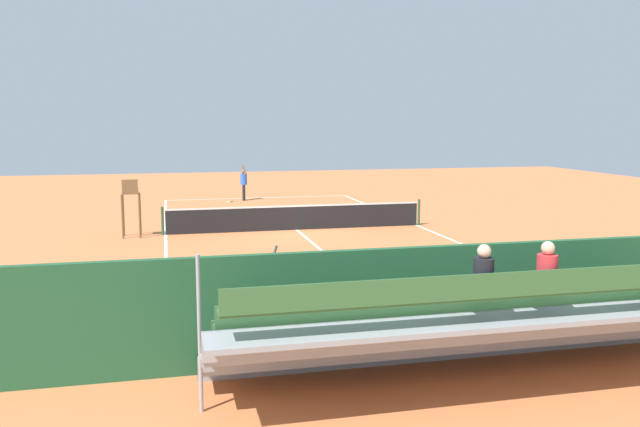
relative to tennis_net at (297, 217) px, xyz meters
name	(u,v)px	position (x,y,z in m)	size (l,w,h in m)	color
ground_plane	(297,230)	(0.00, 0.00, -0.50)	(60.00, 60.00, 0.00)	#D17542
court_line_markings	(296,230)	(0.00, -0.04, -0.50)	(10.10, 22.20, 0.01)	white
tennis_net	(297,217)	(0.00, 0.00, 0.00)	(10.30, 0.10, 1.07)	black
backdrop_wall	(446,299)	(0.00, 14.00, 0.50)	(18.00, 0.16, 2.00)	#235633
bleacher_stand	(488,324)	(-0.14, 15.36, 0.44)	(9.06, 2.40, 2.48)	#9EA0A5
umpire_chair	(131,202)	(6.20, 0.22, 0.81)	(0.67, 0.67, 2.14)	brown
courtside_bench	(568,302)	(-3.05, 13.27, 0.06)	(1.80, 0.40, 0.93)	#33383D
equipment_bag	(487,328)	(-1.18, 13.40, -0.32)	(0.90, 0.36, 0.36)	#334C8C
tennis_player	(244,182)	(0.89, -10.07, 0.51)	(0.37, 0.53, 1.93)	black
tennis_racket	(229,202)	(1.77, -9.41, -0.49)	(0.49, 0.54, 0.03)	black
tennis_ball_near	(207,204)	(2.94, -8.49, -0.47)	(0.07, 0.07, 0.07)	#CCDB33
line_judge	(271,294)	(3.06, 12.98, 0.51)	(0.43, 0.55, 1.93)	#232328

